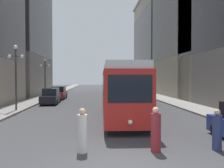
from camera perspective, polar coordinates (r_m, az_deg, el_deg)
The scene contains 15 objects.
ground_plane at distance 8.72m, azimuth 2.47°, elevation -18.51°, with size 200.00×200.00×0.00m, color #38383A.
sidewalk_left at distance 48.87m, azimuth -13.41°, elevation -2.05°, with size 2.95×120.00×0.15m, color gray.
sidewalk_right at distance 49.21m, azimuth 7.26°, elevation -2.00°, with size 2.95×120.00×0.15m, color gray.
streetcar at distance 18.28m, azimuth 1.93°, elevation -1.33°, with size 2.99×13.12×3.89m.
transit_bus at distance 31.18m, azimuth 5.26°, elevation -0.50°, with size 2.65×11.20×3.45m.
parked_car_left_near at distance 35.09m, azimuth -12.48°, elevation -2.12°, with size 1.90×4.92×1.82m.
parked_car_left_mid at distance 28.79m, azimuth -14.32°, elevation -2.89°, with size 1.99×4.96×1.82m.
pedestrian_crossing_near at distance 9.98m, azimuth 10.38°, elevation -10.93°, with size 0.41×0.41×1.81m.
pedestrian_crossing_far at distance 10.95m, azimuth 23.70°, elevation -10.21°, with size 0.38×0.38×1.69m.
pedestrian_on_sidewalk at distance 9.79m, azimuth -7.08°, elevation -11.25°, with size 0.40×0.40×1.78m.
lamp_post_left_near at distance 22.92m, azimuth -21.91°, elevation 3.63°, with size 1.41×0.36×5.75m.
lamp_post_left_far at distance 35.10m, azimuth -15.64°, elevation 2.68°, with size 1.41×0.36×5.55m.
building_left_corner at distance 48.55m, azimuth -22.83°, elevation 15.00°, with size 11.92×19.38×28.10m.
building_right_corner at distance 60.56m, azimuth 14.40°, elevation 9.41°, with size 16.25×22.31×22.29m.
building_right_far at distance 41.94m, azimuth 21.03°, elevation 15.04°, with size 12.68×20.14×25.11m.
Camera 1 is at (-0.95, -8.14, 2.97)m, focal length 38.44 mm.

